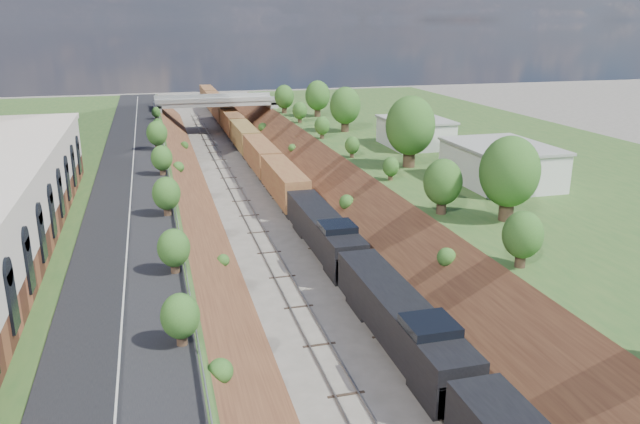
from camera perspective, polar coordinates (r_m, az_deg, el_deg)
The scene contains 13 objects.
platform_right at distance 83.43m, azimuth 18.75°, elevation 2.62°, with size 44.00×180.00×5.00m, color #305824.
embankment_left at distance 70.43m, azimuth -12.86°, elevation -1.61°, with size 7.07×180.00×7.07m, color brown.
embankment_right at distance 74.36m, azimuth 4.28°, elevation -0.21°, with size 7.07×180.00×7.07m, color brown.
rail_left_track at distance 71.13m, azimuth -6.11°, elevation -1.00°, with size 1.58×180.00×0.18m, color gray.
rail_right_track at distance 72.07m, azimuth -2.03°, elevation -0.67°, with size 1.58×180.00×0.18m, color gray.
road at distance 69.04m, azimuth -16.87°, elevation 2.08°, with size 8.00×180.00×0.10m, color black.
guardrail at distance 68.69m, azimuth -13.49°, elevation 2.70°, with size 0.10×171.00×0.70m.
overpass at distance 130.63m, azimuth -9.52°, elevation 9.34°, with size 24.50×8.30×7.40m.
white_building_near at distance 70.83m, azimuth 16.20°, elevation 4.13°, with size 9.00×12.00×4.00m, color silver.
white_building_far at distance 89.78m, azimuth 8.69°, elevation 7.12°, with size 8.00×10.00×3.60m, color silver.
tree_right_large at distance 57.02m, azimuth 16.94°, elevation 3.49°, with size 5.25×5.25×7.61m.
tree_left_crest at distance 30.81m, azimuth -11.43°, elevation -12.53°, with size 2.45×2.45×3.55m.
freight_train at distance 101.02m, azimuth -6.11°, elevation 5.94°, with size 3.12×175.50×4.65m.
Camera 1 is at (-12.92, -6.85, 22.11)m, focal length 35.00 mm.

